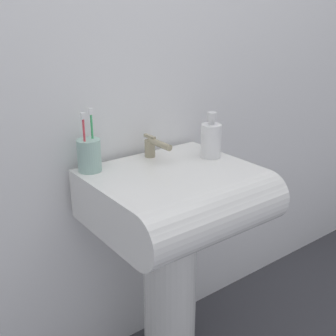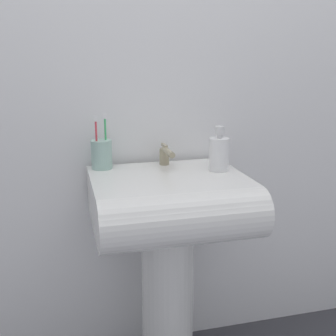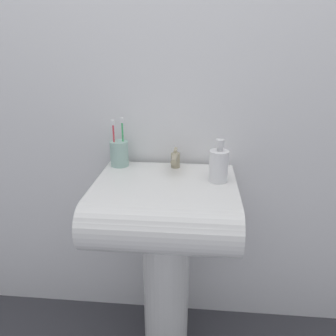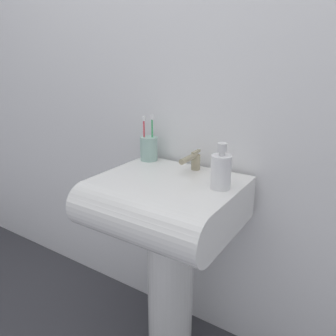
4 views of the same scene
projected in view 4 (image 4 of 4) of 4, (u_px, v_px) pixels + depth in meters
name	position (u px, v px, depth m)	size (l,w,h in m)	color
wall_back	(204.00, 66.00, 1.28)	(5.00, 0.05, 2.40)	white
sink_pedestal	(170.00, 287.00, 1.37)	(0.19, 0.19, 0.64)	white
sink_basin	(162.00, 205.00, 1.20)	(0.52, 0.48, 0.17)	white
faucet	(193.00, 160.00, 1.29)	(0.04, 0.14, 0.08)	tan
toothbrush_cup	(149.00, 148.00, 1.43)	(0.07, 0.07, 0.20)	#99BFB2
soap_bottle	(221.00, 171.00, 1.11)	(0.07, 0.07, 0.16)	white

